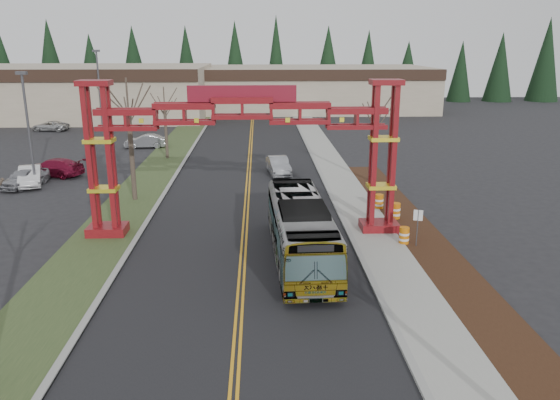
{
  "coord_description": "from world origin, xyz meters",
  "views": [
    {
      "loc": [
        0.9,
        -12.5,
        10.85
      ],
      "look_at": [
        1.9,
        13.02,
        3.46
      ],
      "focal_mm": 35.0,
      "sensor_mm": 36.0,
      "label": 1
    }
  ],
  "objects_px": {
    "parked_car_far_a": "(146,141)",
    "light_pole_near": "(28,122)",
    "parked_car_mid_a": "(53,167)",
    "barrel_mid": "(395,212)",
    "parked_car_near_b": "(30,176)",
    "bare_tree_median_mid": "(128,112)",
    "parked_car_near_a": "(24,178)",
    "barrel_north": "(379,202)",
    "street_sign": "(418,221)",
    "parked_car_far_b": "(50,126)",
    "retail_building_west": "(53,92)",
    "gateway_arch": "(243,133)",
    "light_pole_far": "(99,84)",
    "retail_building_east": "(313,88)",
    "bare_tree_right_far": "(376,118)",
    "transit_bus": "(301,230)",
    "barrel_south": "(404,236)",
    "bare_tree_median_far": "(165,107)",
    "silver_sedan": "(278,166)"
  },
  "relations": [
    {
      "from": "parked_car_far_a",
      "to": "light_pole_near",
      "type": "height_order",
      "value": "light_pole_near"
    },
    {
      "from": "parked_car_mid_a",
      "to": "barrel_mid",
      "type": "distance_m",
      "value": 28.92
    },
    {
      "from": "parked_car_near_b",
      "to": "parked_car_mid_a",
      "type": "xyz_separation_m",
      "value": [
        0.71,
        3.01,
        -0.0
      ]
    },
    {
      "from": "bare_tree_median_mid",
      "to": "parked_car_near_a",
      "type": "bearing_deg",
      "value": 156.31
    },
    {
      "from": "barrel_north",
      "to": "barrel_mid",
      "type": "bearing_deg",
      "value": -75.24
    },
    {
      "from": "street_sign",
      "to": "barrel_mid",
      "type": "xyz_separation_m",
      "value": [
        0.04,
        4.89,
        -1.0
      ]
    },
    {
      "from": "parked_car_mid_a",
      "to": "street_sign",
      "type": "height_order",
      "value": "street_sign"
    },
    {
      "from": "parked_car_far_b",
      "to": "street_sign",
      "type": "relative_size",
      "value": 2.09
    },
    {
      "from": "retail_building_west",
      "to": "light_pole_near",
      "type": "xyz_separation_m",
      "value": [
        13.57,
        -42.83,
        1.35
      ]
    },
    {
      "from": "gateway_arch",
      "to": "retail_building_west",
      "type": "bearing_deg",
      "value": 119.07
    },
    {
      "from": "parked_car_far_a",
      "to": "light_pole_far",
      "type": "xyz_separation_m",
      "value": [
        -8.16,
        13.44,
        5.06
      ]
    },
    {
      "from": "retail_building_east",
      "to": "parked_car_mid_a",
      "type": "relative_size",
      "value": 7.31
    },
    {
      "from": "bare_tree_right_far",
      "to": "street_sign",
      "type": "xyz_separation_m",
      "value": [
        -0.53,
        -14.26,
        -3.67
      ]
    },
    {
      "from": "light_pole_far",
      "to": "barrel_mid",
      "type": "relative_size",
      "value": 8.96
    },
    {
      "from": "gateway_arch",
      "to": "street_sign",
      "type": "bearing_deg",
      "value": -16.26
    },
    {
      "from": "parked_car_near_b",
      "to": "bare_tree_median_mid",
      "type": "bearing_deg",
      "value": -45.61
    },
    {
      "from": "transit_bus",
      "to": "parked_car_near_a",
      "type": "height_order",
      "value": "transit_bus"
    },
    {
      "from": "parked_car_far_b",
      "to": "light_pole_near",
      "type": "height_order",
      "value": "light_pole_near"
    },
    {
      "from": "parked_car_near_a",
      "to": "bare_tree_right_far",
      "type": "distance_m",
      "value": 27.74
    },
    {
      "from": "bare_tree_right_far",
      "to": "light_pole_far",
      "type": "relative_size",
      "value": 0.72
    },
    {
      "from": "parked_car_near_a",
      "to": "barrel_north",
      "type": "relative_size",
      "value": 4.09
    },
    {
      "from": "bare_tree_median_mid",
      "to": "barrel_south",
      "type": "relative_size",
      "value": 8.2
    },
    {
      "from": "retail_building_west",
      "to": "parked_car_near_b",
      "type": "relative_size",
      "value": 10.0
    },
    {
      "from": "parked_car_far_a",
      "to": "barrel_north",
      "type": "height_order",
      "value": "parked_car_far_a"
    },
    {
      "from": "retail_building_west",
      "to": "light_pole_far",
      "type": "relative_size",
      "value": 4.6
    },
    {
      "from": "gateway_arch",
      "to": "retail_building_east",
      "type": "distance_m",
      "value": 62.8
    },
    {
      "from": "parked_car_far_b",
      "to": "retail_building_west",
      "type": "bearing_deg",
      "value": -153.96
    },
    {
      "from": "retail_building_east",
      "to": "parked_car_near_a",
      "type": "distance_m",
      "value": 57.5
    },
    {
      "from": "parked_car_far_a",
      "to": "light_pole_near",
      "type": "xyz_separation_m",
      "value": [
        -5.25,
        -16.48,
        4.39
      ]
    },
    {
      "from": "transit_bus",
      "to": "barrel_south",
      "type": "bearing_deg",
      "value": 14.68
    },
    {
      "from": "light_pole_far",
      "to": "parked_car_near_a",
      "type": "bearing_deg",
      "value": -86.19
    },
    {
      "from": "bare_tree_median_far",
      "to": "parked_car_near_b",
      "type": "bearing_deg",
      "value": -132.43
    },
    {
      "from": "parked_car_far_b",
      "to": "barrel_south",
      "type": "bearing_deg",
      "value": 48.23
    },
    {
      "from": "barrel_south",
      "to": "street_sign",
      "type": "bearing_deg",
      "value": -36.74
    },
    {
      "from": "silver_sedan",
      "to": "parked_car_near_a",
      "type": "height_order",
      "value": "parked_car_near_a"
    },
    {
      "from": "silver_sedan",
      "to": "bare_tree_median_far",
      "type": "bearing_deg",
      "value": 138.94
    },
    {
      "from": "barrel_south",
      "to": "barrel_north",
      "type": "bearing_deg",
      "value": 89.73
    },
    {
      "from": "retail_building_west",
      "to": "street_sign",
      "type": "height_order",
      "value": "retail_building_west"
    },
    {
      "from": "gateway_arch",
      "to": "retail_building_west",
      "type": "distance_m",
      "value": 61.78
    },
    {
      "from": "parked_car_far_b",
      "to": "light_pole_far",
      "type": "relative_size",
      "value": 0.45
    },
    {
      "from": "retail_building_west",
      "to": "parked_car_near_a",
      "type": "distance_m",
      "value": 44.43
    },
    {
      "from": "gateway_arch",
      "to": "parked_car_near_b",
      "type": "bearing_deg",
      "value": 145.07
    },
    {
      "from": "bare_tree_right_far",
      "to": "transit_bus",
      "type": "bearing_deg",
      "value": -114.18
    },
    {
      "from": "silver_sedan",
      "to": "parked_car_near_b",
      "type": "distance_m",
      "value": 19.9
    },
    {
      "from": "light_pole_far",
      "to": "retail_building_west",
      "type": "bearing_deg",
      "value": 129.52
    },
    {
      "from": "retail_building_east",
      "to": "transit_bus",
      "type": "xyz_separation_m",
      "value": [
        -7.01,
        -66.07,
        -1.92
      ]
    },
    {
      "from": "light_pole_near",
      "to": "barrel_north",
      "type": "distance_m",
      "value": 26.65
    },
    {
      "from": "parked_car_mid_a",
      "to": "bare_tree_right_far",
      "type": "xyz_separation_m",
      "value": [
        26.41,
        -3.47,
        4.48
      ]
    },
    {
      "from": "retail_building_west",
      "to": "transit_bus",
      "type": "bearing_deg",
      "value": -60.4
    },
    {
      "from": "retail_building_west",
      "to": "silver_sedan",
      "type": "distance_m",
      "value": 50.85
    }
  ]
}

